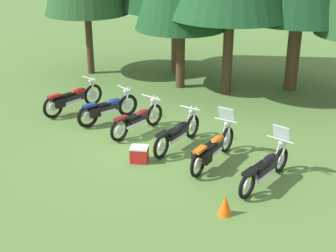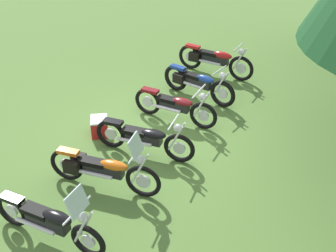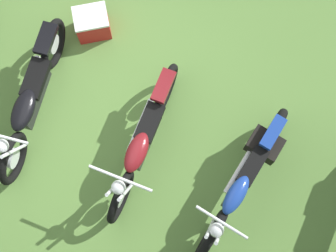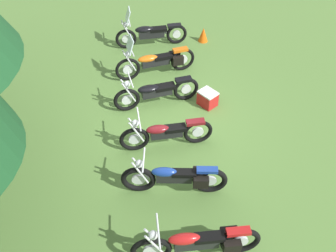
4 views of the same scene
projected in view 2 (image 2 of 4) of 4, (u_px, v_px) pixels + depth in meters
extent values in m
plane|color=#547A38|center=(155.00, 135.00, 10.67)|extent=(80.00, 80.00, 0.00)
torus|color=black|center=(241.00, 69.00, 12.88)|extent=(0.30, 0.76, 0.76)
cylinder|color=silver|center=(241.00, 69.00, 12.88)|extent=(0.13, 0.30, 0.30)
torus|color=black|center=(190.00, 57.00, 13.56)|extent=(0.30, 0.76, 0.76)
cylinder|color=silver|center=(190.00, 57.00, 13.56)|extent=(0.13, 0.30, 0.30)
cube|color=black|center=(215.00, 59.00, 13.16)|extent=(0.38, 0.83, 0.27)
ellipsoid|color=#B21919|center=(223.00, 55.00, 12.97)|extent=(0.36, 0.62, 0.21)
cube|color=black|center=(208.00, 53.00, 13.18)|extent=(0.34, 0.58, 0.10)
cube|color=#B21919|center=(193.00, 46.00, 13.34)|extent=(0.27, 0.47, 0.08)
cylinder|color=silver|center=(241.00, 58.00, 12.79)|extent=(0.13, 0.34, 0.65)
cylinder|color=silver|center=(239.00, 60.00, 12.69)|extent=(0.13, 0.34, 0.65)
cylinder|color=silver|center=(238.00, 47.00, 12.59)|extent=(0.68, 0.22, 0.04)
sphere|color=silver|center=(241.00, 52.00, 12.62)|extent=(0.21, 0.21, 0.17)
cylinder|color=silver|center=(208.00, 62.00, 13.21)|extent=(0.29, 0.81, 0.08)
cube|color=black|center=(198.00, 54.00, 13.53)|extent=(0.22, 0.35, 0.26)
cube|color=black|center=(194.00, 57.00, 13.33)|extent=(0.22, 0.35, 0.26)
torus|color=black|center=(223.00, 94.00, 11.62)|extent=(0.39, 0.73, 0.74)
cylinder|color=silver|center=(223.00, 94.00, 11.62)|extent=(0.15, 0.28, 0.28)
torus|color=black|center=(176.00, 78.00, 12.39)|extent=(0.39, 0.73, 0.74)
cylinder|color=silver|center=(176.00, 78.00, 12.39)|extent=(0.15, 0.28, 0.28)
cube|color=black|center=(198.00, 82.00, 11.94)|extent=(0.44, 0.76, 0.25)
ellipsoid|color=navy|center=(205.00, 79.00, 11.76)|extent=(0.40, 0.57, 0.19)
cube|color=black|center=(192.00, 76.00, 11.98)|extent=(0.37, 0.54, 0.10)
cube|color=navy|center=(178.00, 67.00, 12.16)|extent=(0.31, 0.47, 0.08)
cylinder|color=silver|center=(223.00, 82.00, 11.53)|extent=(0.17, 0.33, 0.65)
cylinder|color=silver|center=(220.00, 84.00, 11.45)|extent=(0.17, 0.33, 0.65)
cylinder|color=silver|center=(219.00, 70.00, 11.35)|extent=(0.62, 0.29, 0.04)
sphere|color=silver|center=(222.00, 75.00, 11.37)|extent=(0.22, 0.22, 0.17)
cylinder|color=silver|center=(191.00, 85.00, 12.01)|extent=(0.36, 0.72, 0.08)
cube|color=black|center=(184.00, 75.00, 12.32)|extent=(0.25, 0.35, 0.26)
cube|color=black|center=(179.00, 78.00, 12.14)|extent=(0.25, 0.35, 0.26)
torus|color=black|center=(203.00, 116.00, 10.74)|extent=(0.24, 0.72, 0.71)
cylinder|color=silver|center=(203.00, 116.00, 10.74)|extent=(0.11, 0.28, 0.28)
torus|color=black|center=(148.00, 102.00, 11.31)|extent=(0.24, 0.72, 0.71)
cylinder|color=silver|center=(148.00, 102.00, 11.31)|extent=(0.11, 0.28, 0.28)
cube|color=black|center=(175.00, 105.00, 10.97)|extent=(0.35, 0.78, 0.23)
ellipsoid|color=maroon|center=(183.00, 102.00, 10.81)|extent=(0.36, 0.58, 0.18)
cube|color=black|center=(167.00, 99.00, 10.99)|extent=(0.33, 0.54, 0.10)
cube|color=maroon|center=(150.00, 91.00, 11.10)|extent=(0.27, 0.47, 0.08)
cylinder|color=silver|center=(203.00, 103.00, 10.65)|extent=(0.11, 0.34, 0.65)
cylinder|color=silver|center=(200.00, 106.00, 10.54)|extent=(0.11, 0.34, 0.65)
cylinder|color=silver|center=(199.00, 91.00, 10.45)|extent=(0.77, 0.20, 0.04)
sphere|color=silver|center=(202.00, 97.00, 10.48)|extent=(0.20, 0.20, 0.17)
cylinder|color=silver|center=(166.00, 109.00, 10.98)|extent=(0.24, 0.76, 0.08)
torus|color=black|center=(179.00, 148.00, 9.62)|extent=(0.17, 0.71, 0.71)
cylinder|color=silver|center=(179.00, 148.00, 9.62)|extent=(0.08, 0.28, 0.27)
torus|color=black|center=(111.00, 134.00, 10.08)|extent=(0.17, 0.71, 0.71)
cylinder|color=silver|center=(111.00, 134.00, 10.08)|extent=(0.08, 0.28, 0.27)
cube|color=black|center=(144.00, 137.00, 9.79)|extent=(0.29, 0.83, 0.22)
ellipsoid|color=black|center=(153.00, 134.00, 9.66)|extent=(0.33, 0.60, 0.17)
cube|color=black|center=(134.00, 131.00, 9.80)|extent=(0.30, 0.56, 0.10)
cube|color=black|center=(113.00, 122.00, 9.88)|extent=(0.24, 0.46, 0.08)
cylinder|color=silver|center=(178.00, 134.00, 9.54)|extent=(0.08, 0.34, 0.65)
cylinder|color=silver|center=(176.00, 138.00, 9.41)|extent=(0.08, 0.34, 0.65)
cylinder|color=silver|center=(173.00, 122.00, 9.31)|extent=(0.66, 0.10, 0.04)
sphere|color=silver|center=(177.00, 128.00, 9.35)|extent=(0.19, 0.19, 0.17)
cylinder|color=silver|center=(134.00, 142.00, 9.78)|extent=(0.16, 0.81, 0.08)
torus|color=black|center=(143.00, 181.00, 8.66)|extent=(0.14, 0.74, 0.74)
cylinder|color=silver|center=(143.00, 181.00, 8.66)|extent=(0.07, 0.29, 0.29)
torus|color=black|center=(67.00, 165.00, 9.10)|extent=(0.14, 0.74, 0.74)
cylinder|color=silver|center=(67.00, 165.00, 9.10)|extent=(0.07, 0.29, 0.29)
cube|color=black|center=(104.00, 169.00, 8.82)|extent=(0.25, 0.84, 0.24)
ellipsoid|color=#D16014|center=(114.00, 165.00, 8.69)|extent=(0.28, 0.60, 0.18)
cube|color=black|center=(93.00, 162.00, 8.82)|extent=(0.26, 0.56, 0.10)
cube|color=#D16014|center=(68.00, 152.00, 8.89)|extent=(0.21, 0.45, 0.08)
cylinder|color=silver|center=(141.00, 167.00, 8.57)|extent=(0.07, 0.34, 0.65)
cylinder|color=silver|center=(138.00, 171.00, 8.46)|extent=(0.07, 0.34, 0.65)
cylinder|color=silver|center=(135.00, 154.00, 8.35)|extent=(0.66, 0.08, 0.04)
sphere|color=silver|center=(140.00, 160.00, 8.40)|extent=(0.18, 0.18, 0.17)
cylinder|color=silver|center=(93.00, 174.00, 8.82)|extent=(0.13, 0.83, 0.08)
cube|color=silver|center=(136.00, 146.00, 8.25)|extent=(0.45, 0.18, 0.39)
cube|color=black|center=(79.00, 159.00, 9.12)|extent=(0.16, 0.33, 0.26)
cube|color=black|center=(71.00, 167.00, 8.87)|extent=(0.16, 0.33, 0.26)
torus|color=black|center=(88.00, 241.00, 7.42)|extent=(0.23, 0.68, 0.68)
cylinder|color=silver|center=(88.00, 241.00, 7.42)|extent=(0.10, 0.26, 0.26)
torus|color=black|center=(12.00, 211.00, 8.03)|extent=(0.23, 0.68, 0.68)
cylinder|color=silver|center=(12.00, 211.00, 8.03)|extent=(0.10, 0.26, 0.26)
cube|color=black|center=(47.00, 220.00, 7.66)|extent=(0.37, 0.84, 0.26)
ellipsoid|color=black|center=(57.00, 218.00, 7.49)|extent=(0.38, 0.62, 0.20)
cube|color=black|center=(36.00, 211.00, 7.67)|extent=(0.35, 0.58, 0.10)
cube|color=black|center=(12.00, 199.00, 7.83)|extent=(0.28, 0.47, 0.08)
cylinder|color=silver|center=(86.00, 224.00, 7.34)|extent=(0.11, 0.34, 0.65)
cylinder|color=silver|center=(81.00, 230.00, 7.22)|extent=(0.11, 0.34, 0.65)
cylinder|color=silver|center=(77.00, 210.00, 7.13)|extent=(0.73, 0.18, 0.04)
sphere|color=silver|center=(83.00, 217.00, 7.16)|extent=(0.20, 0.20, 0.17)
cylinder|color=silver|center=(35.00, 226.00, 7.68)|extent=(0.24, 0.82, 0.08)
cube|color=silver|center=(77.00, 202.00, 7.02)|extent=(0.46, 0.24, 0.39)
cube|color=red|center=(99.00, 127.00, 10.61)|extent=(0.56, 0.52, 0.39)
cube|color=silver|center=(99.00, 119.00, 10.49)|extent=(0.57, 0.53, 0.04)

